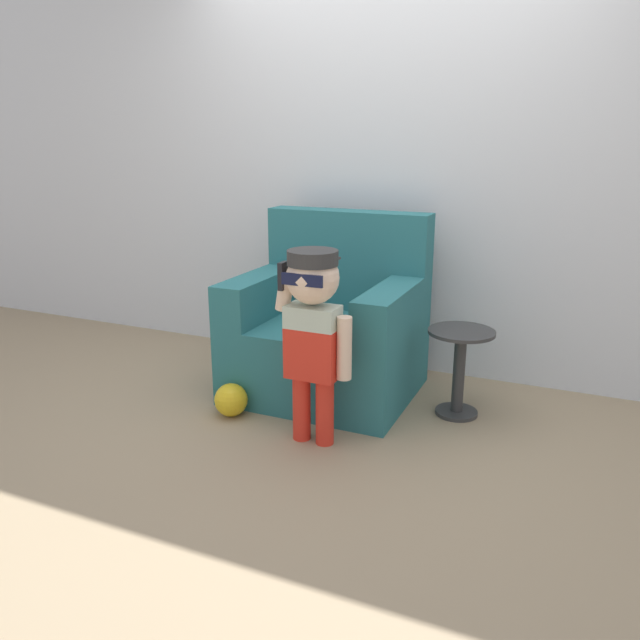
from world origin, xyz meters
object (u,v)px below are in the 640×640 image
at_px(toy_ball, 231,400).
at_px(person_child, 313,317).
at_px(side_table, 459,364).
at_px(armchair, 330,331).

bearing_deg(toy_ball, person_child, -9.41).
height_order(person_child, toy_ball, person_child).
bearing_deg(side_table, toy_ball, -155.24).
relative_size(side_table, toy_ball, 2.66).
distance_m(side_table, toy_ball, 1.23).
xyz_separation_m(person_child, side_table, (0.58, 0.60, -0.35)).
height_order(side_table, toy_ball, side_table).
distance_m(armchair, person_child, 0.72).
distance_m(person_child, toy_ball, 0.76).
bearing_deg(toy_ball, side_table, 24.76).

